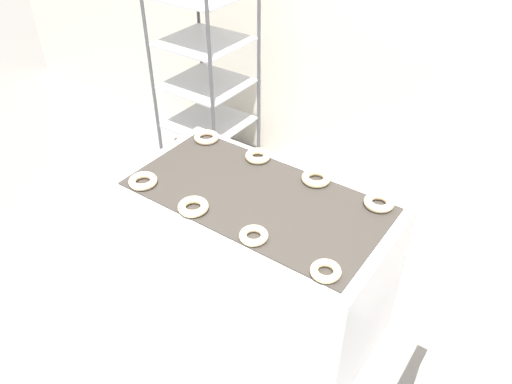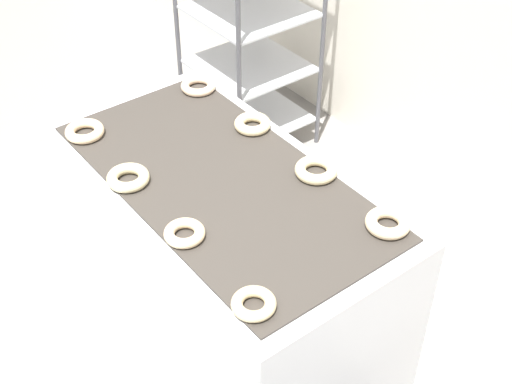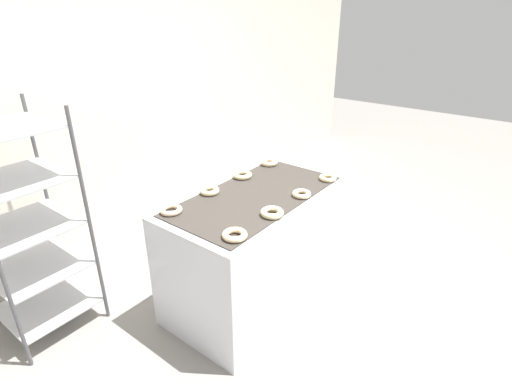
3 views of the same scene
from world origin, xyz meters
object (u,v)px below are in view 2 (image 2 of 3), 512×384
Objects in this scene: donut_near_midright at (184,233)px; donut_far_right at (388,223)px; donut_far_midleft at (252,124)px; baking_rack_cart at (249,11)px; donut_near_right at (254,304)px; donut_far_midright at (316,170)px; fryer_machine at (225,267)px; donut_near_left at (85,131)px; donut_near_midleft at (128,178)px; donut_far_left at (198,86)px.

donut_near_midright is 0.90× the size of donut_far_right.
baking_rack_cart is at bearing 143.54° from donut_far_midleft.
donut_far_midright reaches higher than donut_near_right.
baking_rack_cart is at bearing 139.24° from fryer_machine.
donut_near_left is 1.05× the size of donut_far_midleft.
baking_rack_cart is 2.07m from donut_near_right.
donut_far_midright is (0.36, 0.00, 0.00)m from donut_far_midleft.
donut_near_midright is at bearing -123.49° from donut_far_right.
donut_near_midleft reaches higher than fryer_machine.
donut_far_left reaches higher than fryer_machine.
donut_near_midleft reaches higher than donut_near_left.
baking_rack_cart reaches higher than donut_near_midright.
donut_far_left is (-0.71, 0.53, -0.00)m from donut_near_midright.
donut_near_midright and donut_far_left have the same top height.
donut_near_midleft is 0.88m from donut_far_right.
donut_near_midright is (1.30, -1.23, 0.10)m from baking_rack_cart.
donut_far_midleft is 0.70m from donut_far_right.
donut_near_right is 0.89× the size of donut_far_right.
donut_near_midleft is (0.34, -0.01, 0.00)m from donut_near_left.
donut_far_left is (-0.01, 0.52, -0.00)m from donut_near_left.
donut_far_midright is at bearing 56.30° from donut_near_midleft.
donut_far_right is at bearing 0.29° from donut_far_left.
baking_rack_cart reaches higher than donut_far_left.
donut_far_midleft is (0.95, -0.70, 0.10)m from baking_rack_cart.
donut_far_right reaches higher than donut_far_midright.
fryer_machine is 0.55m from donut_far_midleft.
fryer_machine is 0.54m from donut_near_midright.
donut_far_midleft is at bearing 179.98° from donut_far_right.
donut_far_right is (0.34, -0.00, 0.00)m from donut_far_midright.
donut_far_midleft is 0.95× the size of donut_far_right.
donut_near_right is (1.66, -1.24, 0.10)m from baking_rack_cart.
donut_far_right is at bearing 56.51° from donut_near_midright.
donut_near_midleft and donut_far_midleft have the same top height.
donut_near_left is at bearing 179.09° from donut_near_right.
donut_far_left is (-0.36, 0.53, -0.00)m from donut_near_midleft.
baking_rack_cart is 1.56m from donut_near_midleft.
baking_rack_cart is at bearing 136.49° from donut_near_midright.
fryer_machine is at bearing 123.32° from donut_near_midright.
baking_rack_cart is 1.18m from donut_far_midleft.
fryer_machine is 9.39× the size of donut_near_midleft.
fryer_machine is 9.52× the size of donut_far_right.
baking_rack_cart reaches higher than donut_near_midleft.
donut_near_midleft is at bearing -89.71° from donut_far_midleft.
donut_near_midright is (0.17, -0.26, 0.45)m from fryer_machine.
donut_far_midright reaches higher than donut_near_left.
donut_far_left is 1.03× the size of donut_far_midleft.
fryer_machine is 9.27× the size of donut_far_midright.
fryer_machine is at bearing 25.72° from donut_near_left.
donut_far_right is (1.04, 0.52, 0.00)m from donut_near_left.
donut_far_midleft reaches higher than donut_near_midright.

